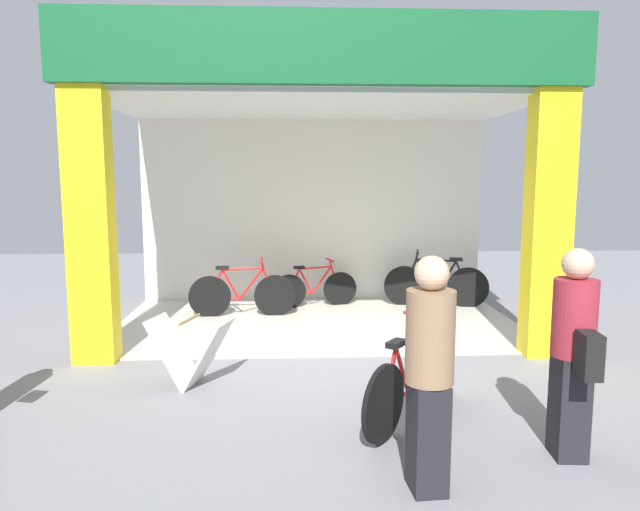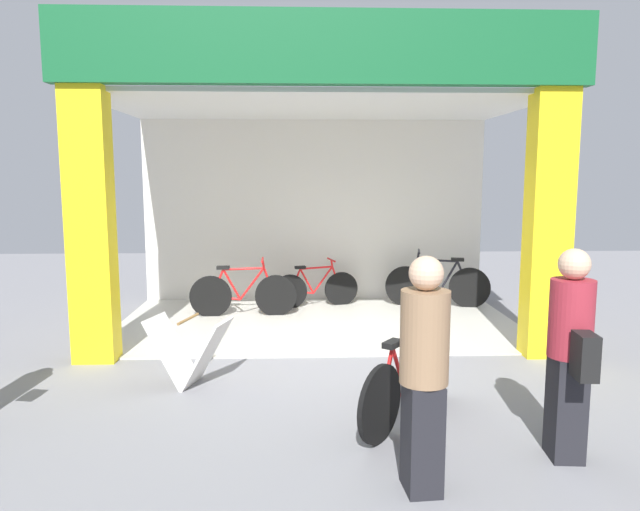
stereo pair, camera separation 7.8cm
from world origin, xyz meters
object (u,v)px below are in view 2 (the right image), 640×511
(bicycle_inside_0, at_px, (243,294))
(pedestrian_1, at_px, (424,371))
(pedestrian_0, at_px, (570,352))
(bicycle_parked_0, at_px, (408,382))
(bicycle_inside_1, at_px, (316,288))
(bicycle_inside_2, at_px, (438,285))
(sandwich_board_sign, at_px, (189,352))

(bicycle_inside_0, bearing_deg, pedestrian_1, -71.69)
(pedestrian_0, bearing_deg, bicycle_inside_0, 121.57)
(bicycle_inside_0, xyz_separation_m, bicycle_parked_0, (1.85, -4.08, 0.01))
(bicycle_inside_0, distance_m, bicycle_inside_1, 1.32)
(bicycle_inside_2, bearing_deg, bicycle_inside_0, -170.07)
(sandwich_board_sign, distance_m, pedestrian_1, 3.03)
(bicycle_inside_2, relative_size, sandwich_board_sign, 1.84)
(bicycle_inside_0, distance_m, bicycle_parked_0, 4.48)
(sandwich_board_sign, bearing_deg, bicycle_inside_0, 84.56)
(pedestrian_0, distance_m, pedestrian_1, 1.30)
(bicycle_inside_1, height_order, pedestrian_1, pedestrian_1)
(bicycle_inside_0, relative_size, bicycle_parked_0, 1.21)
(bicycle_inside_0, relative_size, sandwich_board_sign, 1.79)
(bicycle_inside_0, xyz_separation_m, pedestrian_1, (1.74, -5.25, 0.51))
(bicycle_inside_0, height_order, pedestrian_0, pedestrian_0)
(bicycle_inside_1, bearing_deg, bicycle_parked_0, -81.69)
(bicycle_inside_2, distance_m, sandwich_board_sign, 5.05)
(bicycle_parked_0, bearing_deg, pedestrian_0, -33.81)
(pedestrian_0, bearing_deg, sandwich_board_sign, 151.40)
(bicycle_inside_2, relative_size, pedestrian_1, 1.03)
(bicycle_inside_1, bearing_deg, sandwich_board_sign, -111.60)
(pedestrian_0, bearing_deg, bicycle_parked_0, 146.19)
(sandwich_board_sign, bearing_deg, pedestrian_0, -28.60)
(pedestrian_0, height_order, pedestrian_1, pedestrian_1)
(bicycle_parked_0, relative_size, pedestrian_0, 0.83)
(bicycle_inside_2, xyz_separation_m, pedestrian_0, (-0.27, -5.40, 0.49))
(bicycle_inside_1, bearing_deg, pedestrian_1, -84.44)
(bicycle_inside_0, distance_m, bicycle_inside_2, 3.28)
(sandwich_board_sign, relative_size, pedestrian_1, 0.56)
(sandwich_board_sign, relative_size, pedestrian_0, 0.56)
(bicycle_inside_2, height_order, pedestrian_0, pedestrian_0)
(bicycle_inside_1, bearing_deg, bicycle_inside_0, -151.82)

